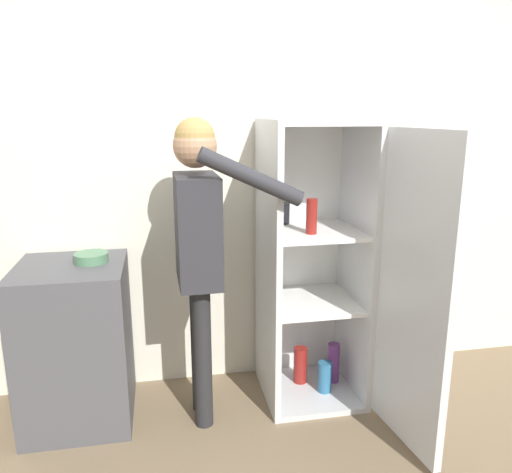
{
  "coord_description": "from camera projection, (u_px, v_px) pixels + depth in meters",
  "views": [
    {
      "loc": [
        -0.66,
        -2.1,
        1.74
      ],
      "look_at": [
        -0.13,
        0.63,
        1.04
      ],
      "focal_mm": 35.0,
      "sensor_mm": 36.0,
      "label": 1
    }
  ],
  "objects": [
    {
      "name": "refrigerator",
      "position": [
        330.0,
        270.0,
        2.92
      ],
      "size": [
        0.69,
        1.18,
        1.7
      ],
      "color": "silver",
      "rests_on": "ground_plane"
    },
    {
      "name": "bowl",
      "position": [
        91.0,
        258.0,
        2.76
      ],
      "size": [
        0.19,
        0.19,
        0.05
      ],
      "color": "#517F5B",
      "rests_on": "counter"
    },
    {
      "name": "wall_back",
      "position": [
        266.0,
        186.0,
        3.17
      ],
      "size": [
        7.0,
        0.06,
        2.55
      ],
      "color": "silver",
      "rests_on": "ground_plane"
    },
    {
      "name": "counter",
      "position": [
        76.0,
        343.0,
        2.82
      ],
      "size": [
        0.58,
        0.6,
        0.92
      ],
      "color": "#4C4C51",
      "rests_on": "ground_plane"
    },
    {
      "name": "person",
      "position": [
        199.0,
        232.0,
        2.66
      ],
      "size": [
        0.64,
        0.53,
        1.71
      ],
      "color": "#262628",
      "rests_on": "ground_plane"
    },
    {
      "name": "ground_plane",
      "position": [
        305.0,
        461.0,
        2.55
      ],
      "size": [
        12.0,
        12.0,
        0.0
      ],
      "primitive_type": "plane",
      "color": "#7A664C"
    }
  ]
}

